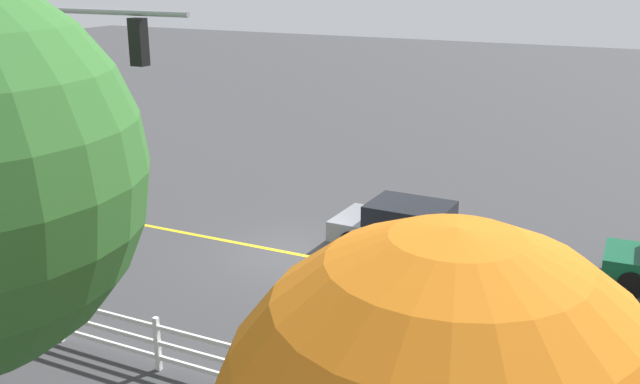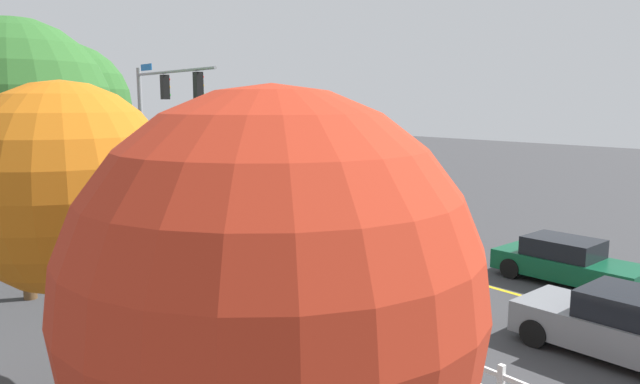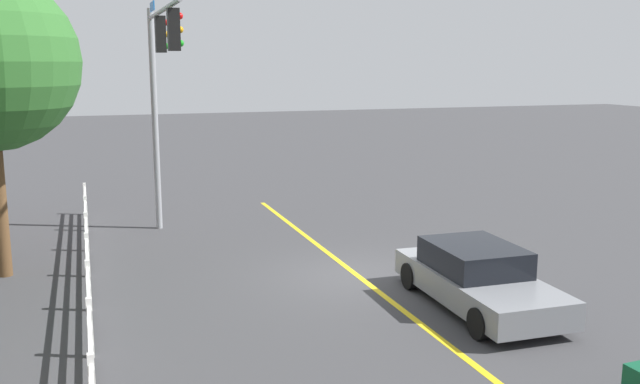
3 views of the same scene
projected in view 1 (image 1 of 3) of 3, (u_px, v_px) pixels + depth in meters
The scene contains 5 objects.
ground_plane at pixel (296, 254), 20.16m from camera, with size 120.00×120.00×0.00m, color #38383A.
lane_center_stripe at pixel (434, 280), 18.47m from camera, with size 28.00×0.16×0.01m, color gold.
signal_assembly at pixel (24, 83), 17.13m from camera, with size 6.99×0.38×7.17m.
car_0 at pixel (415, 229), 20.17m from camera, with size 4.81×2.13×1.38m.
white_rail_fence at pixel (272, 374), 13.13m from camera, with size 26.10×0.10×1.15m.
Camera 1 is at (-8.89, 16.48, 7.70)m, focal length 40.60 mm.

